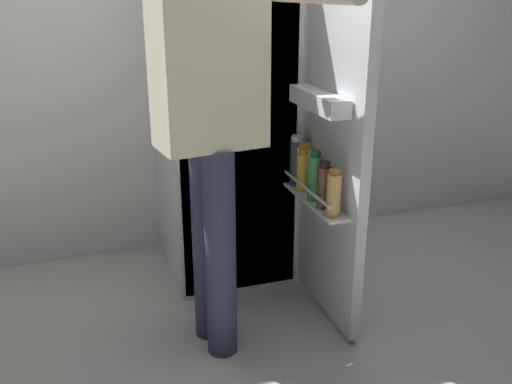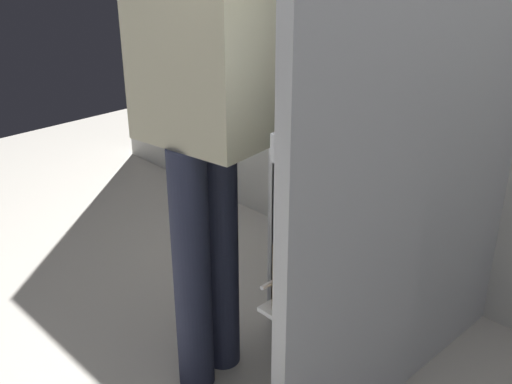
# 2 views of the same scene
# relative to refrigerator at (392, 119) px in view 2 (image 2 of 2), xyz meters

# --- Properties ---
(refrigerator) EXTENTS (0.63, 1.20, 1.67)m
(refrigerator) POSITION_rel_refrigerator_xyz_m (0.00, 0.00, 0.00)
(refrigerator) COLOR silver
(refrigerator) RESTS_ON ground_plane
(person) EXTENTS (0.59, 0.66, 1.70)m
(person) POSITION_rel_refrigerator_xyz_m (-0.23, -0.62, 0.18)
(person) COLOR #2D334C
(person) RESTS_ON ground_plane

